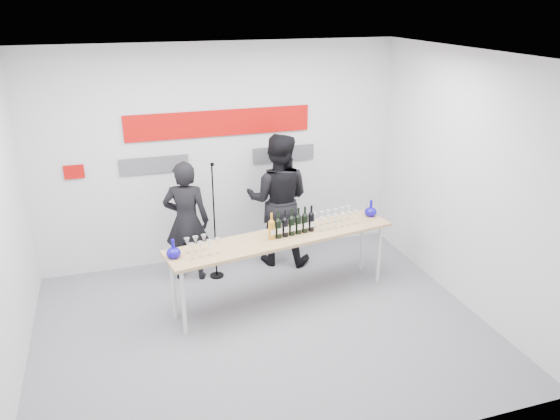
{
  "coord_description": "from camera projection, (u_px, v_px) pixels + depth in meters",
  "views": [
    {
      "loc": [
        -1.43,
        -5.12,
        3.52
      ],
      "look_at": [
        0.42,
        0.64,
        1.15
      ],
      "focal_mm": 35.0,
      "sensor_mm": 36.0,
      "label": 1
    }
  ],
  "objects": [
    {
      "name": "ground",
      "position": [
        262.0,
        327.0,
        6.23
      ],
      "size": [
        5.0,
        5.0,
        0.0
      ],
      "primitive_type": "plane",
      "color": "slate",
      "rests_on": "ground"
    },
    {
      "name": "glasses_left",
      "position": [
        201.0,
        247.0,
        6.03
      ],
      "size": [
        0.39,
        0.26,
        0.18
      ],
      "color": "silver",
      "rests_on": "tasting_table"
    },
    {
      "name": "glasses_right",
      "position": [
        335.0,
        218.0,
        6.81
      ],
      "size": [
        0.58,
        0.31,
        0.18
      ],
      "color": "silver",
      "rests_on": "tasting_table"
    },
    {
      "name": "wine_bottles",
      "position": [
        292.0,
        222.0,
        6.5
      ],
      "size": [
        0.62,
        0.18,
        0.33
      ],
      "rotation": [
        0.0,
        0.0,
        0.17
      ],
      "color": "#BF7F19",
      "rests_on": "tasting_table"
    },
    {
      "name": "presenter_right",
      "position": [
        278.0,
        200.0,
        7.47
      ],
      "size": [
        1.11,
        1.01,
        1.85
      ],
      "primitive_type": "imported",
      "rotation": [
        0.0,
        0.0,
        2.71
      ],
      "color": "black",
      "rests_on": "ground"
    },
    {
      "name": "presenter_left",
      "position": [
        187.0,
        221.0,
        7.06
      ],
      "size": [
        0.68,
        0.55,
        1.62
      ],
      "primitive_type": "imported",
      "rotation": [
        0.0,
        0.0,
        2.84
      ],
      "color": "black",
      "rests_on": "ground"
    },
    {
      "name": "decanter_right",
      "position": [
        371.0,
        208.0,
        7.09
      ],
      "size": [
        0.16,
        0.16,
        0.21
      ],
      "primitive_type": null,
      "color": "#1308A1",
      "rests_on": "tasting_table"
    },
    {
      "name": "back_wall",
      "position": [
        221.0,
        155.0,
        7.46
      ],
      "size": [
        5.0,
        0.04,
        3.0
      ],
      "primitive_type": "cube",
      "color": "silver",
      "rests_on": "ground"
    },
    {
      "name": "signage",
      "position": [
        216.0,
        134.0,
        7.3
      ],
      "size": [
        3.38,
        0.02,
        0.79
      ],
      "color": "#C10B08",
      "rests_on": "back_wall"
    },
    {
      "name": "mic_stand",
      "position": [
        215.0,
        243.0,
        7.19
      ],
      "size": [
        0.19,
        0.19,
        1.61
      ],
      "rotation": [
        0.0,
        0.0,
        -0.41
      ],
      "color": "black",
      "rests_on": "ground"
    },
    {
      "name": "tasting_table",
      "position": [
        283.0,
        241.0,
        6.54
      ],
      "size": [
        2.89,
        1.04,
        0.85
      ],
      "rotation": [
        0.0,
        0.0,
        0.17
      ],
      "color": "tan",
      "rests_on": "ground"
    },
    {
      "name": "decanter_left",
      "position": [
        173.0,
        249.0,
        5.95
      ],
      "size": [
        0.16,
        0.16,
        0.21
      ],
      "primitive_type": null,
      "color": "#1308A1",
      "rests_on": "tasting_table"
    }
  ]
}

